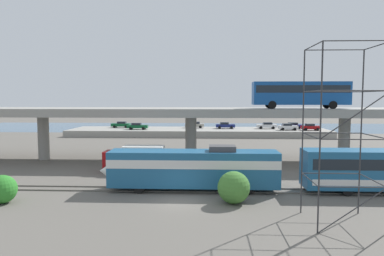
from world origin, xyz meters
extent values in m
plane|color=#605B54|center=(0.00, 0.00, 0.00)|extent=(260.00, 260.00, 0.00)
cube|color=#59544C|center=(0.00, 3.24, 0.06)|extent=(110.00, 0.12, 0.12)
cube|color=#59544C|center=(0.00, 4.76, 0.06)|extent=(110.00, 0.12, 0.12)
cube|color=#1E5984|center=(1.03, 4.00, 2.08)|extent=(15.41, 3.00, 3.20)
cube|color=silver|center=(1.03, 4.00, 2.66)|extent=(15.41, 3.04, 0.77)
cone|color=silver|center=(-6.67, 4.00, 1.76)|extent=(2.10, 2.85, 2.85)
cube|color=black|center=(-5.09, 4.00, 2.98)|extent=(2.10, 2.70, 1.02)
cube|color=#3F3F42|center=(3.66, 4.00, 3.93)|extent=(2.40, 1.80, 0.50)
cylinder|color=black|center=(-3.78, 2.65, 0.48)|extent=(0.96, 0.18, 0.96)
cylinder|color=black|center=(-3.78, 5.35, 0.48)|extent=(0.96, 0.18, 0.96)
cylinder|color=black|center=(5.85, 2.65, 0.48)|extent=(0.96, 0.18, 0.96)
cylinder|color=black|center=(5.85, 5.35, 0.48)|extent=(0.96, 0.18, 0.96)
cylinder|color=black|center=(14.52, 2.65, 0.46)|extent=(0.92, 0.18, 0.92)
cylinder|color=black|center=(14.52, 5.35, 0.46)|extent=(0.92, 0.18, 0.92)
cube|color=gray|center=(0.00, 20.00, 6.64)|extent=(96.00, 10.09, 1.06)
cylinder|color=gray|center=(-20.40, 20.00, 3.05)|extent=(1.50, 1.50, 6.11)
cylinder|color=gray|center=(0.00, 20.00, 3.05)|extent=(1.50, 1.50, 6.11)
cylinder|color=gray|center=(20.40, 20.00, 3.05)|extent=(1.50, 1.50, 6.11)
cube|color=#14478C|center=(14.03, 18.04, 9.11)|extent=(12.00, 2.55, 2.90)
cube|color=black|center=(14.03, 18.04, 9.64)|extent=(11.52, 2.59, 0.93)
cube|color=black|center=(19.98, 18.04, 9.46)|extent=(0.08, 2.30, 1.74)
cylinder|color=black|center=(17.75, 19.25, 7.66)|extent=(1.00, 0.26, 1.00)
cylinder|color=black|center=(17.75, 16.83, 7.66)|extent=(1.00, 0.26, 1.00)
cylinder|color=black|center=(10.31, 19.25, 7.66)|extent=(1.00, 0.26, 1.00)
cylinder|color=black|center=(10.31, 16.83, 7.66)|extent=(1.00, 0.26, 1.00)
cube|color=maroon|center=(-8.53, 12.06, 1.44)|extent=(2.00, 2.30, 2.00)
cube|color=silver|center=(-5.03, 12.06, 1.74)|extent=(4.60, 2.30, 2.60)
cylinder|color=black|center=(-8.24, 10.96, 0.44)|extent=(0.88, 0.28, 0.88)
cylinder|color=black|center=(-8.24, 13.15, 0.44)|extent=(0.88, 0.28, 0.88)
cylinder|color=black|center=(-4.03, 10.96, 0.44)|extent=(0.88, 0.28, 0.88)
cylinder|color=black|center=(-4.03, 13.15, 0.44)|extent=(0.88, 0.28, 0.88)
cylinder|color=#2D2D30|center=(9.28, -2.15, 5.96)|extent=(0.10, 0.10, 11.92)
cylinder|color=#2D2D30|center=(13.45, -2.15, 5.96)|extent=(0.10, 0.10, 11.92)
cylinder|color=#2D2D30|center=(9.28, -6.32, 5.96)|extent=(0.10, 0.10, 11.92)
cylinder|color=#2D2D30|center=(11.36, -2.15, 2.98)|extent=(4.17, 0.07, 0.07)
cylinder|color=#2D2D30|center=(11.36, -6.32, 2.98)|extent=(4.17, 0.07, 0.07)
cylinder|color=#2D2D30|center=(13.45, -4.23, 2.98)|extent=(0.07, 4.17, 0.07)
cylinder|color=#2D2D30|center=(9.28, -4.23, 2.98)|extent=(0.07, 4.17, 0.07)
cylinder|color=#2D2D30|center=(11.36, -2.15, 5.96)|extent=(4.17, 0.07, 0.07)
cylinder|color=#2D2D30|center=(11.36, -6.32, 5.96)|extent=(4.17, 0.07, 0.07)
cylinder|color=#2D2D30|center=(13.45, -4.23, 5.96)|extent=(0.07, 4.17, 0.07)
cylinder|color=#2D2D30|center=(9.28, -4.23, 5.96)|extent=(0.07, 4.17, 0.07)
cylinder|color=#2D2D30|center=(11.36, -2.15, 8.94)|extent=(4.17, 0.07, 0.07)
cylinder|color=#2D2D30|center=(11.36, -6.32, 8.94)|extent=(4.17, 0.07, 0.07)
cylinder|color=#2D2D30|center=(13.45, -4.23, 8.94)|extent=(0.07, 4.17, 0.07)
cylinder|color=#2D2D30|center=(9.28, -4.23, 8.94)|extent=(0.07, 4.17, 0.07)
cylinder|color=#2D2D30|center=(11.36, -2.15, 11.92)|extent=(4.17, 0.07, 0.07)
cylinder|color=#2D2D30|center=(11.36, -6.32, 11.92)|extent=(4.17, 0.07, 0.07)
cylinder|color=#2D2D30|center=(13.45, -4.23, 11.92)|extent=(0.07, 4.17, 0.07)
cylinder|color=#2D2D30|center=(9.28, -4.23, 11.92)|extent=(0.07, 4.17, 0.07)
cylinder|color=#2D2D30|center=(11.36, -6.32, 1.49)|extent=(4.21, 0.07, 3.04)
cylinder|color=#2D2D30|center=(11.36, -6.32, 7.45)|extent=(4.21, 0.07, 3.04)
cube|color=gray|center=(0.00, 55.00, 0.72)|extent=(58.72, 13.27, 1.44)
cube|color=#0C4C26|center=(-13.78, 52.68, 2.11)|extent=(4.65, 1.74, 0.70)
cube|color=#1E232B|center=(-14.01, 52.68, 2.70)|extent=(2.05, 1.53, 0.48)
cylinder|color=black|center=(-12.33, 53.50, 1.76)|extent=(0.64, 0.20, 0.64)
cylinder|color=black|center=(-12.33, 51.85, 1.76)|extent=(0.64, 0.20, 0.64)
cylinder|color=black|center=(-15.22, 53.50, 1.76)|extent=(0.64, 0.20, 0.64)
cylinder|color=black|center=(-15.22, 51.85, 1.76)|extent=(0.64, 0.20, 0.64)
cube|color=navy|center=(6.27, 56.04, 2.11)|extent=(4.43, 1.81, 0.70)
cube|color=#1E232B|center=(6.05, 56.04, 2.70)|extent=(1.95, 1.59, 0.48)
cylinder|color=black|center=(7.65, 56.90, 1.76)|extent=(0.64, 0.20, 0.64)
cylinder|color=black|center=(7.65, 55.18, 1.76)|extent=(0.64, 0.20, 0.64)
cylinder|color=black|center=(4.90, 56.90, 1.76)|extent=(0.64, 0.20, 0.64)
cylinder|color=black|center=(4.90, 55.18, 1.76)|extent=(0.64, 0.20, 0.64)
cube|color=#0C4C26|center=(-18.80, 57.53, 2.11)|extent=(4.50, 1.71, 0.70)
cube|color=#1E232B|center=(-18.57, 57.53, 2.70)|extent=(1.98, 1.51, 0.48)
cylinder|color=black|center=(-20.19, 56.72, 1.76)|extent=(0.64, 0.20, 0.64)
cylinder|color=black|center=(-20.19, 58.35, 1.76)|extent=(0.64, 0.20, 0.64)
cylinder|color=black|center=(-17.40, 56.72, 1.76)|extent=(0.64, 0.20, 0.64)
cylinder|color=black|center=(-17.40, 58.35, 1.76)|extent=(0.64, 0.20, 0.64)
cube|color=navy|center=(21.63, 55.88, 2.11)|extent=(4.42, 1.86, 0.70)
cube|color=#1E232B|center=(21.85, 55.88, 2.70)|extent=(1.95, 1.64, 0.48)
cylinder|color=black|center=(20.26, 55.00, 1.76)|extent=(0.64, 0.20, 0.64)
cylinder|color=black|center=(20.26, 56.77, 1.76)|extent=(0.64, 0.20, 0.64)
cylinder|color=black|center=(23.00, 55.00, 1.76)|extent=(0.64, 0.20, 0.64)
cylinder|color=black|center=(23.00, 56.77, 1.76)|extent=(0.64, 0.20, 0.64)
cube|color=#9E998C|center=(-1.00, 57.73, 2.11)|extent=(4.55, 1.88, 0.70)
cube|color=#1E232B|center=(-0.78, 57.73, 2.70)|extent=(2.00, 1.66, 0.48)
cylinder|color=black|center=(-2.41, 56.83, 1.76)|extent=(0.64, 0.20, 0.64)
cylinder|color=black|center=(-2.41, 58.62, 1.76)|extent=(0.64, 0.20, 0.64)
cylinder|color=black|center=(0.41, 56.83, 1.76)|extent=(0.64, 0.20, 0.64)
cylinder|color=black|center=(0.41, 58.62, 1.76)|extent=(0.64, 0.20, 0.64)
cube|color=maroon|center=(24.84, 51.94, 2.11)|extent=(4.05, 1.78, 0.70)
cube|color=#1E232B|center=(24.63, 51.94, 2.70)|extent=(1.78, 1.57, 0.48)
cylinder|color=black|center=(26.09, 52.79, 1.76)|extent=(0.64, 0.20, 0.64)
cylinder|color=black|center=(26.09, 51.10, 1.76)|extent=(0.64, 0.20, 0.64)
cylinder|color=black|center=(23.58, 52.79, 1.76)|extent=(0.64, 0.20, 0.64)
cylinder|color=black|center=(23.58, 51.10, 1.76)|extent=(0.64, 0.20, 0.64)
cube|color=silver|center=(15.84, 56.07, 2.11)|extent=(4.54, 1.74, 0.70)
cube|color=#1E232B|center=(16.07, 56.07, 2.70)|extent=(2.00, 1.53, 0.48)
cylinder|color=black|center=(14.44, 55.24, 1.76)|extent=(0.64, 0.20, 0.64)
cylinder|color=black|center=(14.44, 56.89, 1.76)|extent=(0.64, 0.20, 0.64)
cylinder|color=black|center=(17.25, 55.24, 1.76)|extent=(0.64, 0.20, 0.64)
cylinder|color=black|center=(17.25, 56.89, 1.76)|extent=(0.64, 0.20, 0.64)
cube|color=silver|center=(20.00, 52.42, 2.11)|extent=(4.21, 1.77, 0.70)
cube|color=#1E232B|center=(19.79, 52.42, 2.70)|extent=(1.85, 1.56, 0.48)
cylinder|color=black|center=(21.30, 53.26, 1.76)|extent=(0.64, 0.20, 0.64)
cylinder|color=black|center=(21.30, 51.58, 1.76)|extent=(0.64, 0.20, 0.64)
cylinder|color=black|center=(18.69, 53.26, 1.76)|extent=(0.64, 0.20, 0.64)
cylinder|color=black|center=(18.69, 51.58, 1.76)|extent=(0.64, 0.20, 0.64)
cube|color=#385B7A|center=(0.00, 78.00, 0.00)|extent=(140.00, 36.00, 0.01)
sphere|color=#2E832A|center=(-14.22, -0.80, 1.15)|extent=(2.30, 2.30, 2.30)
sphere|color=#417930|center=(4.45, -0.01, 1.31)|extent=(2.62, 2.62, 2.62)
camera|label=1|loc=(2.44, -28.86, 8.45)|focal=34.00mm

